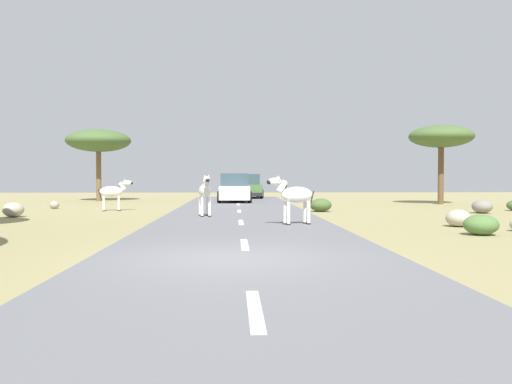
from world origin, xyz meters
name	(u,v)px	position (x,y,z in m)	size (l,w,h in m)	color
ground_plane	(228,261)	(0.00, 0.00, 0.00)	(90.00, 90.00, 0.00)	#8E8456
road	(247,259)	(0.35, 0.00, 0.03)	(6.00, 64.00, 0.05)	slate
lane_markings	(248,266)	(0.35, -1.00, 0.05)	(0.16, 56.00, 0.01)	silver
zebra_0	(205,192)	(-1.00, 10.77, 1.01)	(0.62, 1.70, 1.61)	silver
zebra_1	(113,192)	(-5.48, 15.18, 0.89)	(1.55, 0.65, 1.49)	silver
zebra_2	(294,195)	(2.04, 7.09, 0.99)	(1.61, 0.79, 1.57)	silver
car_0	(234,189)	(0.15, 23.03, 0.85)	(2.02, 4.34, 1.74)	white
car_1	(247,187)	(1.11, 29.64, 0.85)	(2.20, 4.43, 1.74)	#476B38
tree_1	(441,137)	(12.06, 20.70, 3.87)	(3.66, 3.66, 4.56)	brown
tree_2	(98,141)	(-8.73, 25.78, 3.92)	(4.18, 4.18, 4.69)	brown
bush_0	(481,225)	(6.79, 4.20, 0.28)	(0.94, 0.84, 0.56)	#4C7038
bush_1	(321,205)	(4.05, 14.29, 0.30)	(1.00, 0.90, 0.60)	#425B2D
rock_0	(482,206)	(10.88, 12.91, 0.30)	(0.85, 0.91, 0.59)	gray
rock_1	(54,205)	(-8.79, 17.10, 0.19)	(0.48, 0.39, 0.38)	gray
rock_3	(13,210)	(-8.54, 11.45, 0.29)	(0.80, 0.86, 0.58)	#A89E8C
rock_4	(458,218)	(7.21, 6.69, 0.27)	(0.77, 0.82, 0.54)	#A89E8C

